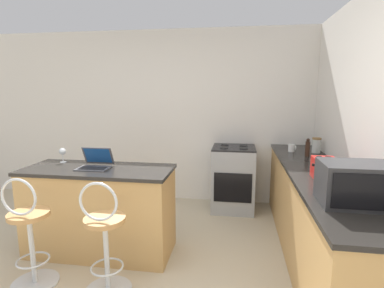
{
  "coord_description": "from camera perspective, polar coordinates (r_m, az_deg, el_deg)",
  "views": [
    {
      "loc": [
        1.0,
        -2.04,
        1.7
      ],
      "look_at": [
        0.42,
        1.75,
        1.02
      ],
      "focal_mm": 28.0,
      "sensor_mm": 36.0,
      "label": 1
    }
  ],
  "objects": [
    {
      "name": "breakfast_bar",
      "position": [
        3.36,
        -17.12,
        -11.99
      ],
      "size": [
        1.53,
        0.62,
        0.92
      ],
      "color": "tan",
      "rests_on": "ground_plane"
    },
    {
      "name": "bar_stool_near",
      "position": [
        3.04,
        -28.59,
        -15.04
      ],
      "size": [
        0.4,
        0.4,
        1.01
      ],
      "color": "silver",
      "rests_on": "ground_plane"
    },
    {
      "name": "wine_glass_short",
      "position": [
        3.59,
        -23.44,
        -1.42
      ],
      "size": [
        0.07,
        0.07,
        0.16
      ],
      "color": "silver",
      "rests_on": "breakfast_bar"
    },
    {
      "name": "pepper_mill",
      "position": [
        3.86,
        21.16,
        -0.7
      ],
      "size": [
        0.06,
        0.06,
        0.22
      ],
      "color": "#331E14",
      "rests_on": "counter_right"
    },
    {
      "name": "mug_white",
      "position": [
        4.1,
        18.45,
        -0.71
      ],
      "size": [
        0.1,
        0.08,
        0.1
      ],
      "color": "white",
      "rests_on": "counter_right"
    },
    {
      "name": "microwave",
      "position": [
        2.37,
        29.01,
        -6.71
      ],
      "size": [
        0.49,
        0.35,
        0.29
      ],
      "color": "#2D2D30",
      "rests_on": "counter_right"
    },
    {
      "name": "wall_back",
      "position": [
        4.66,
        -3.69,
        5.14
      ],
      "size": [
        12.0,
        0.06,
        2.6
      ],
      "color": "silver",
      "rests_on": "ground_plane"
    },
    {
      "name": "laptop",
      "position": [
        3.24,
        -17.92,
        -3.4
      ],
      "size": [
        0.32,
        0.27,
        0.2
      ],
      "color": "#47474C",
      "rests_on": "breakfast_bar"
    },
    {
      "name": "storage_jar",
      "position": [
        4.13,
        22.62,
        -0.21
      ],
      "size": [
        0.11,
        0.11,
        0.19
      ],
      "color": "silver",
      "rests_on": "counter_right"
    },
    {
      "name": "bar_stool_far",
      "position": [
        2.7,
        -16.27,
        -17.38
      ],
      "size": [
        0.4,
        0.4,
        1.01
      ],
      "color": "silver",
      "rests_on": "ground_plane"
    },
    {
      "name": "counter_right",
      "position": [
        3.36,
        22.45,
        -12.33
      ],
      "size": [
        0.61,
        3.0,
        0.92
      ],
      "color": "tan",
      "rests_on": "ground_plane"
    },
    {
      "name": "stove_range",
      "position": [
        4.37,
        7.85,
        -6.49
      ],
      "size": [
        0.6,
        0.59,
        0.93
      ],
      "color": "#9EA3A8",
      "rests_on": "ground_plane"
    },
    {
      "name": "toaster",
      "position": [
        2.91,
        24.12,
        -4.44
      ],
      "size": [
        0.22,
        0.31,
        0.19
      ],
      "color": "red",
      "rests_on": "counter_right"
    }
  ]
}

